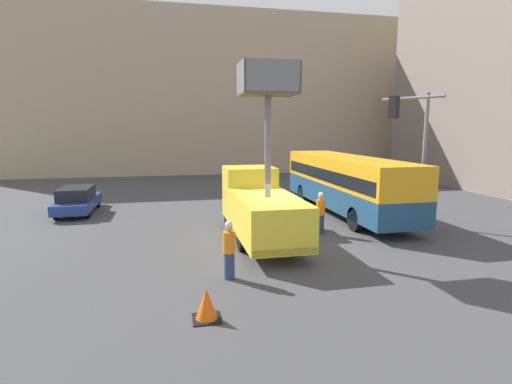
# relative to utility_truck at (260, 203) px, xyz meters

# --- Properties ---
(ground_plane) EXTENTS (120.00, 120.00, 0.00)m
(ground_plane) POSITION_rel_utility_truck_xyz_m (0.75, -0.92, -1.51)
(ground_plane) COLOR #424244
(building_backdrop_far) EXTENTS (44.00, 10.00, 15.90)m
(building_backdrop_far) POSITION_rel_utility_truck_xyz_m (0.75, 28.72, 6.44)
(building_backdrop_far) COLOR tan
(building_backdrop_far) RESTS_ON ground_plane
(utility_truck) EXTENTS (2.24, 7.00, 6.86)m
(utility_truck) POSITION_rel_utility_truck_xyz_m (0.00, 0.00, 0.00)
(utility_truck) COLOR yellow
(utility_truck) RESTS_ON ground_plane
(city_bus) EXTENTS (2.58, 11.70, 3.05)m
(city_bus) POSITION_rel_utility_truck_xyz_m (5.60, 4.07, 0.30)
(city_bus) COLOR navy
(city_bus) RESTS_ON ground_plane
(traffic_light_pole) EXTENTS (2.78, 2.54, 6.13)m
(traffic_light_pole) POSITION_rel_utility_truck_xyz_m (7.06, 0.29, 2.59)
(traffic_light_pole) COLOR slate
(traffic_light_pole) RESTS_ON ground_plane
(road_worker_near_truck) EXTENTS (0.38, 0.38, 1.81)m
(road_worker_near_truck) POSITION_rel_utility_truck_xyz_m (-1.86, -4.07, -0.61)
(road_worker_near_truck) COLOR navy
(road_worker_near_truck) RESTS_ON ground_plane
(road_worker_directing) EXTENTS (0.38, 0.38, 1.84)m
(road_worker_directing) POSITION_rel_utility_truck_xyz_m (2.77, 0.32, -0.59)
(road_worker_directing) COLOR navy
(road_worker_directing) RESTS_ON ground_plane
(traffic_cone_near_truck) EXTENTS (0.68, 0.68, 0.78)m
(traffic_cone_near_truck) POSITION_rel_utility_truck_xyz_m (-2.78, -6.55, -1.14)
(traffic_cone_near_truck) COLOR black
(traffic_cone_near_truck) RESTS_ON ground_plane
(parked_car_curbside) EXTENTS (1.75, 4.63, 1.43)m
(parked_car_curbside) POSITION_rel_utility_truck_xyz_m (-8.48, 7.14, -0.79)
(parked_car_curbside) COLOR navy
(parked_car_curbside) RESTS_ON ground_plane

